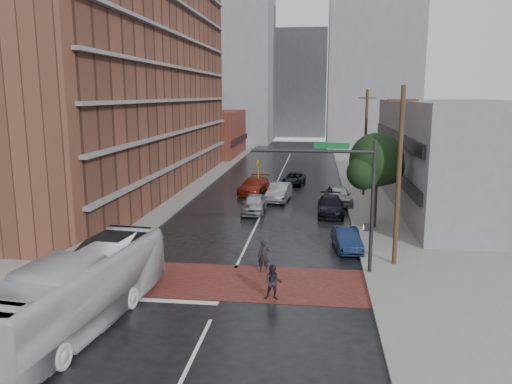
% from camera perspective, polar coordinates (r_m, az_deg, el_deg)
% --- Properties ---
extents(ground, '(160.00, 160.00, 0.00)m').
position_cam_1_polar(ground, '(25.73, -3.29, -10.59)').
color(ground, black).
rests_on(ground, ground).
extents(crosswalk, '(14.00, 5.00, 0.02)m').
position_cam_1_polar(crosswalk, '(26.18, -3.09, -10.17)').
color(crosswalk, brown).
rests_on(crosswalk, ground).
extents(sidewalk_west, '(9.00, 90.00, 0.15)m').
position_cam_1_polar(sidewalk_west, '(51.91, -10.87, 0.40)').
color(sidewalk_west, gray).
rests_on(sidewalk_west, ground).
extents(sidewalk_east, '(9.00, 90.00, 0.15)m').
position_cam_1_polar(sidewalk_east, '(49.93, 15.13, -0.20)').
color(sidewalk_east, gray).
rests_on(sidewalk_east, ground).
extents(apartment_block, '(10.00, 44.00, 28.00)m').
position_cam_1_polar(apartment_block, '(51.15, -14.59, 15.77)').
color(apartment_block, brown).
rests_on(apartment_block, ground).
extents(storefront_west, '(8.00, 16.00, 7.00)m').
position_cam_1_polar(storefront_west, '(79.45, -4.89, 6.69)').
color(storefront_west, maroon).
rests_on(storefront_west, ground).
extents(building_east, '(11.00, 26.00, 9.00)m').
position_cam_1_polar(building_east, '(45.45, 22.54, 3.91)').
color(building_east, gray).
rests_on(building_east, ground).
extents(distant_tower_west, '(18.00, 16.00, 32.00)m').
position_cam_1_polar(distant_tower_west, '(103.37, -3.30, 14.64)').
color(distant_tower_west, gray).
rests_on(distant_tower_west, ground).
extents(distant_tower_east, '(16.00, 14.00, 36.00)m').
position_cam_1_polar(distant_tower_east, '(96.38, 13.28, 15.83)').
color(distant_tower_east, gray).
rests_on(distant_tower_east, ground).
extents(distant_tower_center, '(12.00, 10.00, 24.00)m').
position_cam_1_polar(distant_tower_center, '(118.62, 5.06, 12.22)').
color(distant_tower_center, gray).
rests_on(distant_tower_center, ground).
extents(street_tree, '(4.20, 4.10, 6.90)m').
position_cam_1_polar(street_tree, '(36.10, 13.61, 3.18)').
color(street_tree, '#332319').
rests_on(street_tree, ground).
extents(signal_mast, '(6.50, 0.30, 7.20)m').
position_cam_1_polar(signal_mast, '(26.49, 10.13, 0.54)').
color(signal_mast, '#2D2D33').
rests_on(signal_mast, ground).
extents(utility_pole_near, '(1.60, 0.26, 10.00)m').
position_cam_1_polar(utility_pole_near, '(28.21, 16.00, 1.76)').
color(utility_pole_near, '#473321').
rests_on(utility_pole_near, ground).
extents(utility_pole_far, '(1.60, 0.26, 10.00)m').
position_cam_1_polar(utility_pole_far, '(47.92, 12.39, 5.59)').
color(utility_pole_far, '#473321').
rests_on(utility_pole_far, ground).
extents(transit_bus, '(3.85, 11.67, 3.19)m').
position_cam_1_polar(transit_bus, '(21.99, -19.66, -10.64)').
color(transit_bus, silver).
rests_on(transit_bus, ground).
extents(pedestrian_a, '(0.68, 0.47, 1.79)m').
position_cam_1_polar(pedestrian_a, '(27.23, 0.90, -7.34)').
color(pedestrian_a, black).
rests_on(pedestrian_a, ground).
extents(pedestrian_b, '(0.83, 0.65, 1.71)m').
position_cam_1_polar(pedestrian_b, '(23.72, 1.98, -10.28)').
color(pedestrian_b, black).
rests_on(pedestrian_b, ground).
extents(car_travel_a, '(1.86, 4.52, 1.53)m').
position_cam_1_polar(car_travel_a, '(40.60, -0.23, -1.35)').
color(car_travel_a, '#AEAFB6').
rests_on(car_travel_a, ground).
extents(car_travel_b, '(2.22, 5.09, 1.63)m').
position_cam_1_polar(car_travel_b, '(45.27, 2.65, -0.00)').
color(car_travel_b, '#AFB4B7').
rests_on(car_travel_b, ground).
extents(car_travel_c, '(2.96, 5.72, 1.59)m').
position_cam_1_polar(car_travel_c, '(48.56, -0.23, 0.74)').
color(car_travel_c, maroon).
rests_on(car_travel_c, ground).
extents(suv_travel, '(2.62, 4.65, 1.23)m').
position_cam_1_polar(suv_travel, '(53.79, 4.34, 1.52)').
color(suv_travel, black).
rests_on(suv_travel, ground).
extents(car_parked_near, '(1.92, 4.22, 1.34)m').
position_cam_1_polar(car_parked_near, '(31.59, 10.31, -5.33)').
color(car_parked_near, '#122040').
rests_on(car_parked_near, ground).
extents(car_parked_mid, '(2.09, 5.09, 1.47)m').
position_cam_1_polar(car_parked_mid, '(40.49, 8.53, -1.55)').
color(car_parked_mid, black).
rests_on(car_parked_mid, ground).
extents(car_parked_far, '(2.61, 5.08, 1.66)m').
position_cam_1_polar(car_parked_far, '(44.36, 9.41, -0.35)').
color(car_parked_far, '#A3A7AB').
rests_on(car_parked_far, ground).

